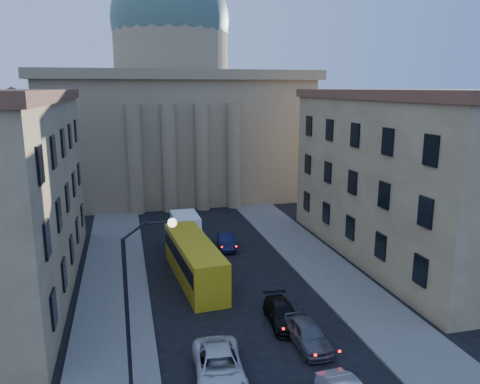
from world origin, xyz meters
name	(u,v)px	position (x,y,z in m)	size (l,w,h in m)	color
sidewalk_left	(114,304)	(-8.50, 18.00, 0.07)	(5.00, 60.00, 0.15)	#63605B
sidewalk_right	(338,281)	(8.50, 18.00, 0.07)	(5.00, 60.00, 0.15)	#63605B
church	(173,109)	(0.00, 55.47, 11.88)	(68.02, 28.76, 36.60)	#8A7655
building_right	(411,175)	(17.00, 22.00, 7.42)	(11.60, 26.60, 14.70)	tan
street_lamp	(137,292)	(-6.97, 8.00, 5.29)	(2.62, 0.44, 8.83)	black
car_left_mid	(219,367)	(-3.05, 7.84, 0.75)	(2.50, 5.43, 1.51)	silver
car_right_mid	(283,314)	(2.09, 12.70, 0.66)	(1.84, 4.53, 1.31)	black
car_right_far	(308,334)	(2.64, 9.84, 0.76)	(1.79, 4.46, 1.52)	#505055
car_right_distant	(226,241)	(1.69, 27.72, 0.70)	(1.48, 4.25, 1.40)	black
city_bus	(194,259)	(-2.35, 21.13, 1.72)	(3.51, 11.50, 3.19)	gold
box_truck	(187,234)	(-1.97, 28.07, 1.53)	(2.46, 5.95, 3.24)	white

